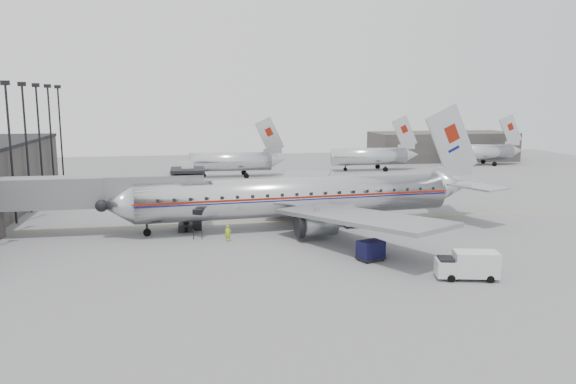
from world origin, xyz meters
name	(u,v)px	position (x,y,z in m)	size (l,w,h in m)	color
ground	(281,235)	(0.00, 0.00, 0.00)	(160.00, 160.00, 0.00)	slate
hangar	(442,146)	(45.00, 60.00, 3.00)	(30.00, 12.00, 6.00)	#3B3836
apron_line	(299,221)	(3.00, 6.00, 0.01)	(0.15, 60.00, 0.01)	gold
jet_bridge	(110,192)	(-16.66, 3.67, 4.18)	(21.00, 6.20, 7.10)	slate
floodlight_masts	(19,144)	(-27.50, 13.00, 8.36)	(0.90, 42.25, 15.25)	black
distant_aircraft_near	(231,161)	(-1.79, 42.00, 2.73)	(16.39, 3.20, 10.26)	silver
distant_aircraft_mid	(370,156)	(24.21, 46.00, 2.73)	(16.39, 3.20, 10.26)	silver
distant_aircraft_far	(479,152)	(48.21, 50.00, 2.73)	(16.39, 3.20, 10.26)	silver
airliner	(303,196)	(2.87, 3.07, 3.25)	(40.87, 37.74, 12.92)	silver
service_van	(468,265)	(11.64, -15.99, 1.12)	(4.82, 2.74, 2.14)	silver
baggage_cart_navy	(371,250)	(6.00, -10.00, 0.88)	(2.54, 2.24, 1.66)	black
baggage_cart_white	(353,220)	(8.00, 2.00, 0.79)	(1.91, 1.47, 1.48)	#BABBBD
ramp_worker	(228,233)	(-5.39, -1.76, 0.80)	(0.58, 0.38, 1.59)	#A9DB19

